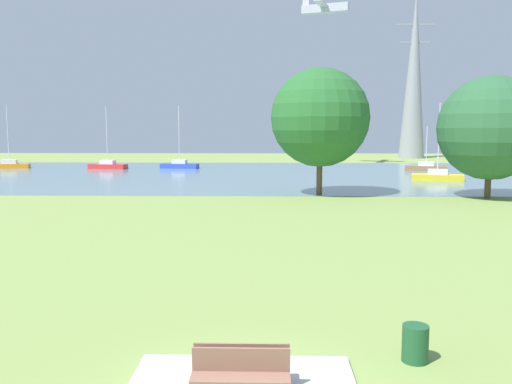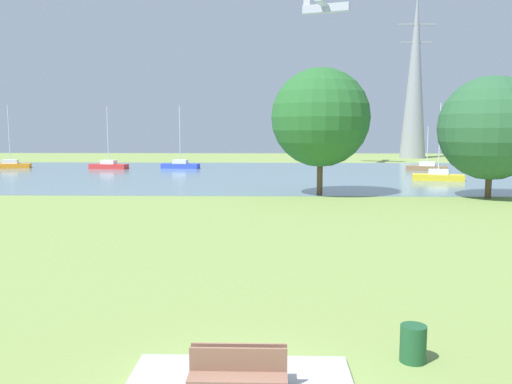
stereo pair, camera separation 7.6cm
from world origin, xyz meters
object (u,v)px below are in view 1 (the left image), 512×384
litter_bin (415,343)px  light_aircraft (325,8)px  sailboat_brown (426,167)px  bench_facing_water (242,366)px  electricity_pylon (414,75)px  bench_facing_inland (241,379)px  sailboat_yellow (437,176)px  sailboat_orange (9,165)px  sailboat_blue (180,165)px  tree_west_near (491,128)px  sailboat_red (108,165)px  tree_west_far (320,118)px

litter_bin → light_aircraft: 67.44m
sailboat_brown → bench_facing_water: bearing=-109.5°
electricity_pylon → light_aircraft: electricity_pylon is taller
bench_facing_inland → sailboat_yellow: size_ratio=0.24×
sailboat_brown → sailboat_orange: bearing=176.8°
bench_facing_inland → light_aircraft: 69.53m
sailboat_blue → tree_west_near: (27.27, -28.99, 4.57)m
sailboat_yellow → electricity_pylon: (8.42, 41.68, 13.72)m
sailboat_blue → sailboat_orange: bearing=-178.7°
litter_bin → sailboat_red: (-23.49, 55.52, 0.07)m
litter_bin → tree_west_far: size_ratio=0.08×
bench_facing_inland → sailboat_orange: size_ratio=0.22×
sailboat_yellow → sailboat_brown: bearing=78.7°
sailboat_orange → light_aircraft: bearing=10.8°
sailboat_brown → tree_west_near: 26.22m
bench_facing_water → electricity_pylon: (25.30, 83.99, 13.72)m
sailboat_blue → litter_bin: bearing=-75.6°
sailboat_red → tree_west_far: (24.16, -26.19, 5.37)m
litter_bin → sailboat_blue: size_ratio=0.10×
litter_bin → electricity_pylon: (21.65, 82.65, 13.79)m
litter_bin → tree_west_far: (0.67, 29.33, 5.44)m
litter_bin → electricity_pylon: 86.54m
sailboat_blue → tree_west_near: size_ratio=0.90×
litter_bin → tree_west_near: (12.67, 27.64, 4.65)m
bench_facing_water → sailboat_red: bearing=109.2°
tree_west_near → bench_facing_inland: bearing=-118.9°
sailboat_red → light_aircraft: light_aircraft is taller
bench_facing_water → litter_bin: 3.89m
litter_bin → sailboat_blue: (-14.59, 56.63, 0.08)m
sailboat_red → sailboat_yellow: size_ratio=1.05×
sailboat_red → sailboat_orange: bearing=177.2°
litter_bin → tree_west_far: tree_west_far is taller
bench_facing_inland → sailboat_blue: size_ratio=0.23×
light_aircraft → electricity_pylon: bearing=47.2°
tree_west_near → sailboat_blue: bearing=133.2°
sailboat_red → tree_west_near: tree_west_near is taller
tree_west_near → sailboat_brown: bearing=83.3°
bench_facing_water → bench_facing_inland: bearing=-90.0°
tree_west_near → electricity_pylon: size_ratio=0.31×
sailboat_blue → sailboat_yellow: bearing=-29.4°
sailboat_red → sailboat_orange: 12.89m
sailboat_red → sailboat_brown: size_ratio=1.47×
tree_west_far → sailboat_yellow: bearing=42.8°
tree_west_near → light_aircraft: bearing=102.9°
bench_facing_inland → sailboat_yellow: bearing=68.5°
light_aircraft → litter_bin: bearing=-93.9°
light_aircraft → sailboat_blue: bearing=-158.9°
sailboat_brown → electricity_pylon: 32.98m
litter_bin → tree_west_near: size_ratio=0.09×
bench_facing_water → sailboat_blue: 59.00m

